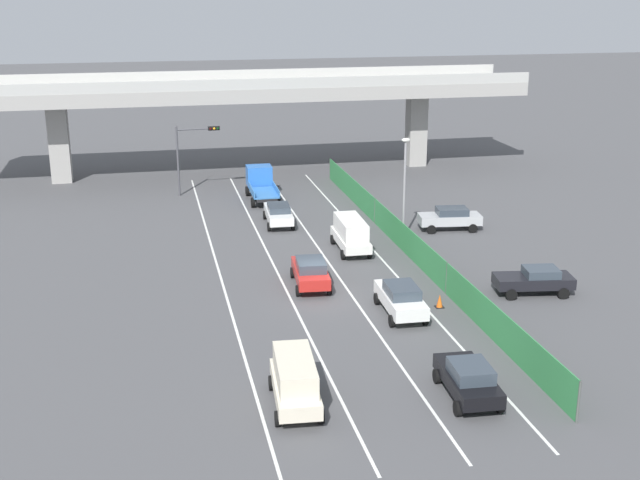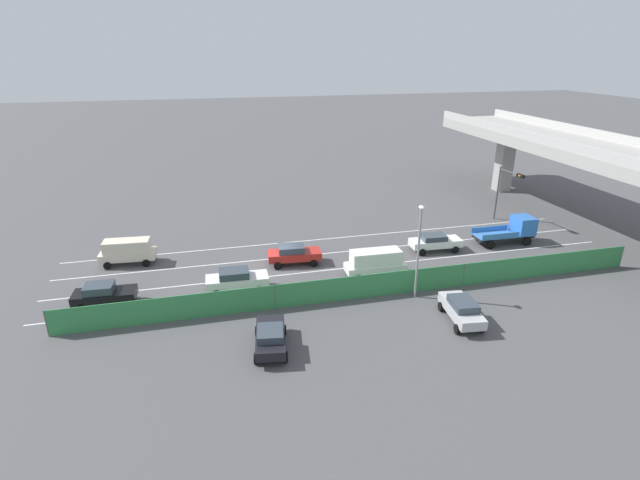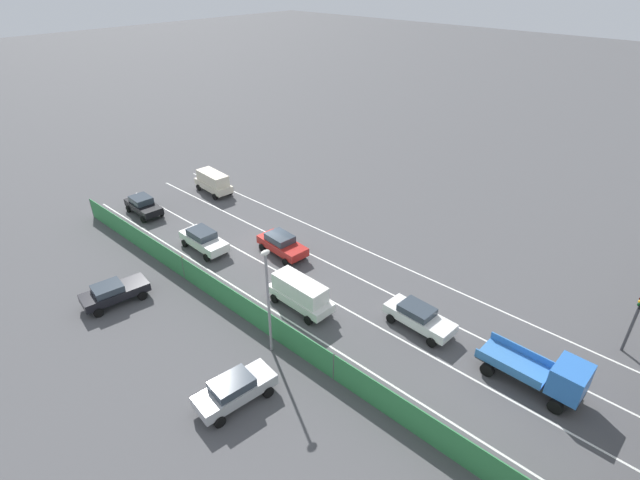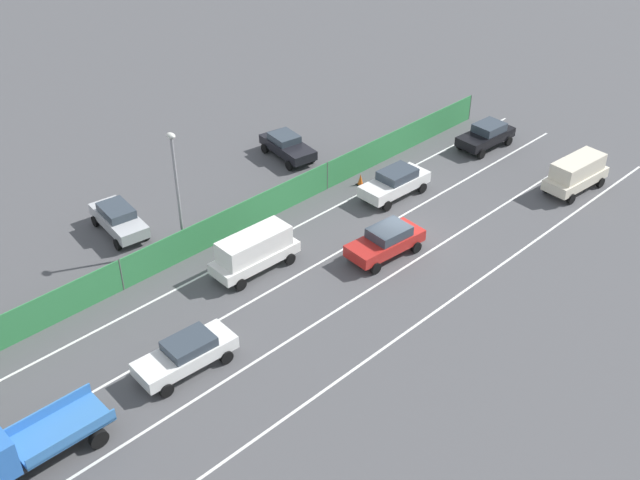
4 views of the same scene
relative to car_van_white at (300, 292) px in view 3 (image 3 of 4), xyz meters
The scene contains 18 objects.
ground_plane 8.34m from the car_van_white, 116.56° to the right, with size 300.00×300.00×0.00m, color #4C4C4F.
lane_line_left_edge 9.08m from the car_van_white, behind, with size 0.14×48.01×0.01m, color silver.
lane_line_mid_left 5.73m from the car_van_white, 165.81° to the right, with size 0.14×48.01×0.01m, color silver.
lane_line_mid_right 2.69m from the car_van_white, 144.88° to the right, with size 0.14×48.01×0.01m, color silver.
lane_line_right_edge 2.39m from the car_van_white, 41.98° to the right, with size 0.14×48.01×0.01m, color silver.
green_fence 3.66m from the car_van_white, 22.11° to the right, with size 0.10×44.11×1.86m.
car_van_white is the anchor object (origin of this frame).
car_van_cream 20.92m from the car_van_white, 110.72° to the right, with size 2.25×4.67×2.15m.
car_sedan_white 7.94m from the car_van_white, 117.18° to the left, with size 2.14×4.70×1.57m.
car_hatchback_white 11.09m from the car_van_white, 90.51° to the right, with size 2.14×4.71×1.71m.
car_sedan_red 7.11m from the car_van_white, 123.53° to the right, with size 2.31×4.60×1.68m.
car_sedan_black 20.49m from the car_van_white, 90.33° to the right, with size 2.21×4.38×1.66m.
flatbed_truck_blue 15.61m from the car_van_white, 103.85° to the left, with size 2.37×5.64×2.48m.
parked_sedan_dark 12.81m from the car_van_white, 49.91° to the right, with size 4.58×2.51×1.54m.
parked_wagon_silver 8.72m from the car_van_white, 21.20° to the left, with size 4.56×2.36×1.63m.
traffic_light 19.84m from the car_van_white, 117.36° to the left, with size 3.65×0.51×5.77m.
street_lamp 5.38m from the car_van_white, 21.38° to the left, with size 0.60×0.36×7.07m.
traffic_cone 10.86m from the car_van_white, 77.79° to the right, with size 0.47×0.47×0.75m.
Camera 3 is at (22.01, 26.01, 20.58)m, focal length 27.05 mm.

